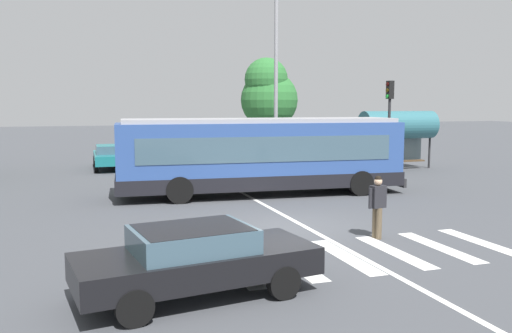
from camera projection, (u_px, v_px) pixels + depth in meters
The scene contains 13 objects.
ground_plane at pixel (289, 227), 15.82m from camera, with size 160.00×160.00×0.00m, color #424449.
city_transit_bus at pixel (261, 155), 21.24m from camera, with size 11.61×3.47×3.06m.
pedestrian_crossing_street at pixel (378, 203), 14.31m from camera, with size 0.58×0.32×1.72m.
foreground_sedan at pixel (196, 257), 9.96m from camera, with size 4.71×2.43×1.35m.
parked_car_teal at pixel (111, 155), 29.83m from camera, with size 1.90×4.51×1.35m.
parked_car_red at pixel (156, 154), 30.47m from camera, with size 2.23×4.65×1.35m.
parked_car_champagne at pixel (204, 152), 31.89m from camera, with size 2.18×4.63×1.35m.
traffic_light_far_corner at pixel (389, 113), 26.61m from camera, with size 0.33×0.32×4.78m.
bus_stop_shelter at pixel (398, 126), 29.51m from camera, with size 4.35×1.54×3.25m.
twin_arm_street_lamp at pixel (276, 52), 27.30m from camera, with size 5.24×0.32×10.28m.
background_tree_right at pixel (268, 94), 37.67m from camera, with size 4.07×4.07×6.87m.
crosswalk_painted_stripes at pixel (370, 254), 12.92m from camera, with size 7.14×3.07×0.01m.
lane_center_line at pixel (279, 213), 17.84m from camera, with size 0.16×24.00×0.01m, color silver.
Camera 1 is at (-5.84, -14.40, 3.61)m, focal length 37.35 mm.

